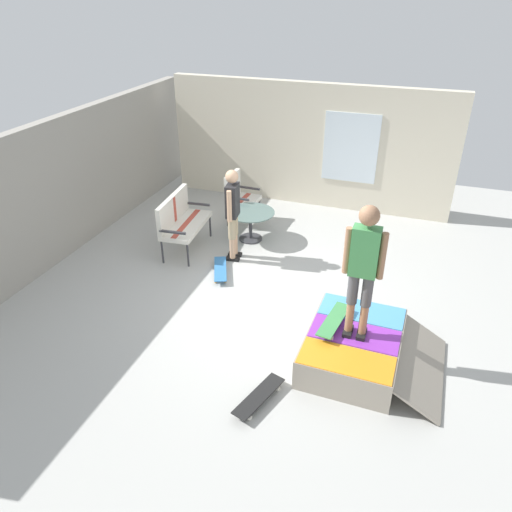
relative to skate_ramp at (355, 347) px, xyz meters
name	(u,v)px	position (x,y,z in m)	size (l,w,h in m)	color
ground_plane	(275,300)	(1.03, 1.40, -0.26)	(12.00, 12.00, 0.10)	#B2B2AD
back_wall_cinderblock	(50,194)	(1.03, 5.40, 0.97)	(9.00, 0.20, 2.36)	#9E998E
house_facade	(309,145)	(4.83, 1.88, 1.07)	(0.23, 6.00, 2.56)	beige
skate_ramp	(355,347)	(0.00, 0.00, 0.00)	(1.59, 1.74, 0.43)	gray
patio_bench	(180,218)	(1.99, 3.49, 0.40)	(1.29, 0.66, 1.02)	#38383D
patio_chair_near_house	(238,193)	(3.39, 2.93, 0.40)	(0.64, 0.57, 1.02)	#38383D
patio_table	(250,220)	(2.74, 2.43, 0.19)	(0.90, 0.90, 0.57)	#38383D
person_watching	(233,209)	(1.97, 2.47, 0.73)	(0.48, 0.27, 1.63)	black
person_skater	(363,263)	(-0.01, 0.03, 1.25)	(0.24, 0.48, 1.76)	black
skateboard_by_bench	(220,269)	(1.40, 2.48, -0.13)	(0.81, 0.50, 0.10)	#3372B2
skateboard_spare	(259,396)	(-1.09, 0.93, -0.13)	(0.82, 0.43, 0.10)	black
skateboard_on_ramp	(334,320)	(0.07, 0.32, 0.30)	(0.82, 0.31, 0.10)	#3F8C4C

